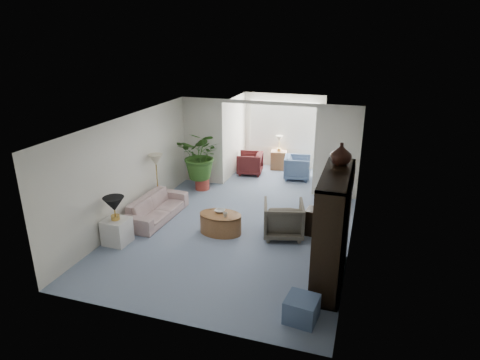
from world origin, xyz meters
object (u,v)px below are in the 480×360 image
(framed_picture, at_px, (353,176))
(sofa, at_px, (157,208))
(coffee_table, at_px, (221,223))
(side_table_dark, at_px, (317,222))
(sunroom_table, at_px, (279,160))
(coffee_bowl, at_px, (220,211))
(wingback_chair, at_px, (283,219))
(coffee_cup, at_px, (225,215))
(sunroom_chair_maroon, at_px, (250,163))
(sunroom_chair_blue, at_px, (297,168))
(table_lamp, at_px, (114,204))
(cabinet_urn, at_px, (341,154))
(entertainment_cabinet, at_px, (333,229))
(ottoman, at_px, (302,309))
(plant_pot, at_px, (202,184))
(floor_lamp, at_px, (156,160))
(end_table, at_px, (117,231))

(framed_picture, distance_m, sofa, 4.69)
(coffee_table, bearing_deg, side_table_dark, 16.01)
(sofa, xyz_separation_m, sunroom_table, (1.93, 4.60, 0.02))
(coffee_bowl, distance_m, wingback_chair, 1.42)
(sofa, xyz_separation_m, side_table_dark, (3.77, 0.36, 0.01))
(sofa, relative_size, coffee_cup, 18.54)
(sunroom_chair_maroon, bearing_deg, side_table_dark, 28.82)
(sunroom_chair_blue, distance_m, sunroom_table, 1.06)
(sunroom_chair_blue, bearing_deg, sofa, 137.41)
(table_lamp, relative_size, cabinet_urn, 1.13)
(coffee_cup, distance_m, entertainment_cabinet, 2.63)
(ottoman, relative_size, plant_pot, 1.21)
(sunroom_chair_maroon, xyz_separation_m, sunroom_table, (0.75, 0.75, -0.04))
(side_table_dark, bearing_deg, floor_lamp, 175.81)
(coffee_cup, bearing_deg, coffee_table, 146.31)
(wingback_chair, height_order, cabinet_urn, cabinet_urn)
(framed_picture, bearing_deg, sunroom_chair_maroon, 127.66)
(table_lamp, distance_m, coffee_cup, 2.34)
(sunroom_chair_maroon, distance_m, sunroom_table, 1.06)
(coffee_bowl, height_order, entertainment_cabinet, entertainment_cabinet)
(sofa, xyz_separation_m, coffee_table, (1.71, -0.23, -0.05))
(framed_picture, distance_m, side_table_dark, 1.74)
(end_table, relative_size, side_table_dark, 0.94)
(coffee_table, bearing_deg, end_table, -149.63)
(coffee_cup, bearing_deg, table_lamp, -153.67)
(wingback_chair, relative_size, plant_pot, 2.18)
(coffee_cup, height_order, side_table_dark, side_table_dark)
(side_table_dark, bearing_deg, plant_pot, 152.92)
(coffee_cup, relative_size, sunroom_chair_blue, 0.13)
(floor_lamp, height_order, cabinet_urn, cabinet_urn)
(coffee_table, bearing_deg, entertainment_cabinet, -24.23)
(coffee_table, height_order, entertainment_cabinet, entertainment_cabinet)
(sunroom_chair_blue, bearing_deg, table_lamp, 143.27)
(sunroom_chair_blue, bearing_deg, cabinet_urn, -169.57)
(end_table, xyz_separation_m, sunroom_table, (2.13, 5.95, 0.03))
(entertainment_cabinet, relative_size, ottoman, 4.22)
(coffee_bowl, height_order, side_table_dark, side_table_dark)
(floor_lamp, relative_size, wingback_chair, 0.41)
(coffee_table, xyz_separation_m, coffee_bowl, (-0.05, 0.10, 0.25))
(coffee_table, distance_m, sunroom_chair_blue, 4.19)
(framed_picture, bearing_deg, end_table, -168.44)
(plant_pot, xyz_separation_m, sunroom_table, (1.66, 2.45, 0.14))
(ottoman, bearing_deg, floor_lamp, 142.38)
(coffee_table, xyz_separation_m, wingback_chair, (1.35, 0.29, 0.17))
(framed_picture, xyz_separation_m, coffee_table, (-2.74, 0.17, -1.47))
(floor_lamp, bearing_deg, wingback_chair, -10.05)
(framed_picture, bearing_deg, entertainment_cabinet, -103.44)
(sofa, bearing_deg, sunroom_chair_maroon, -15.32)
(entertainment_cabinet, distance_m, plant_pot, 5.36)
(coffee_table, bearing_deg, sofa, 172.39)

